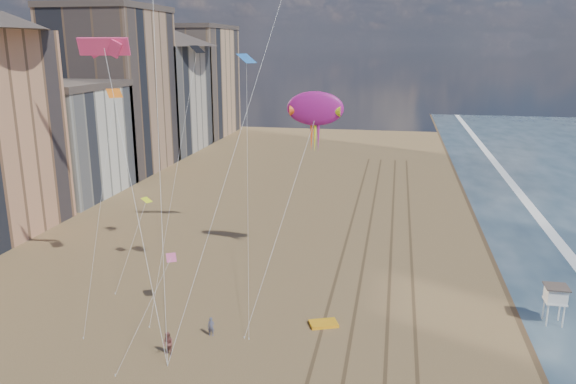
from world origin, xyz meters
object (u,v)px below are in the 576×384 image
object	(u,v)px
show_kite	(315,109)
kite_flyer_b	(168,344)
lifeguard_stand	(556,295)
grounded_kite	(324,324)
kite_flyer_a	(211,327)

from	to	relation	value
show_kite	kite_flyer_b	distance (m)	25.74
lifeguard_stand	grounded_kite	xyz separation A→B (m)	(-18.52, -3.91, -2.42)
lifeguard_stand	show_kite	size ratio (longest dim) A/B	0.15
grounded_kite	show_kite	distance (m)	20.46
lifeguard_stand	kite_flyer_b	distance (m)	31.14
lifeguard_stand	kite_flyer_a	distance (m)	28.04
show_kite	lifeguard_stand	bearing A→B (deg)	-21.48
lifeguard_stand	grounded_kite	world-z (taller)	lifeguard_stand
lifeguard_stand	kite_flyer_b	xyz separation A→B (m)	(-29.20, -10.70, -1.63)
lifeguard_stand	kite_flyer_b	bearing A→B (deg)	-159.88
show_kite	kite_flyer_b	world-z (taller)	show_kite
grounded_kite	lifeguard_stand	bearing A→B (deg)	-9.72
lifeguard_stand	kite_flyer_b	size ratio (longest dim) A/B	1.79
lifeguard_stand	grounded_kite	distance (m)	19.08
grounded_kite	show_kite	bearing A→B (deg)	80.72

